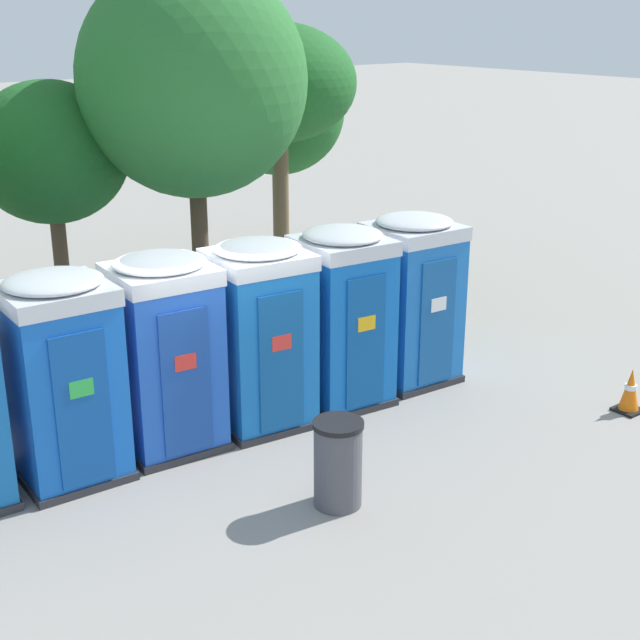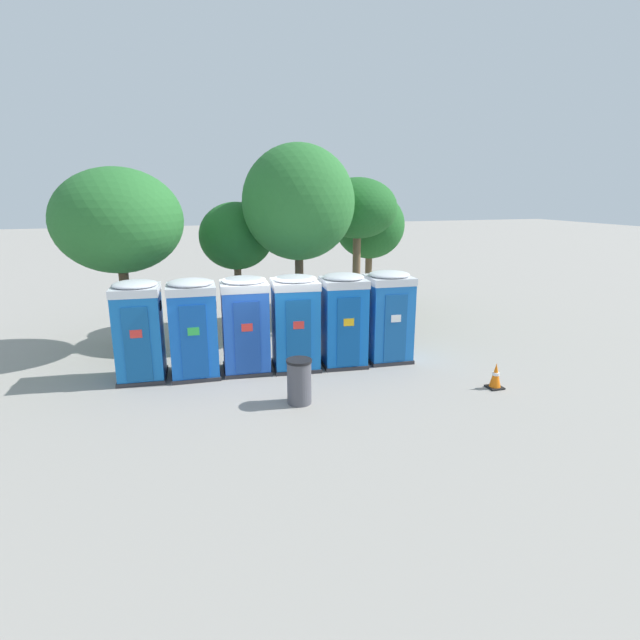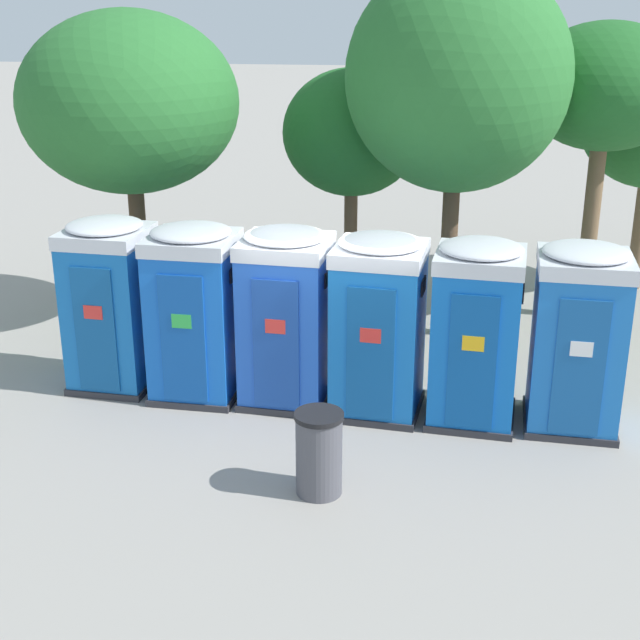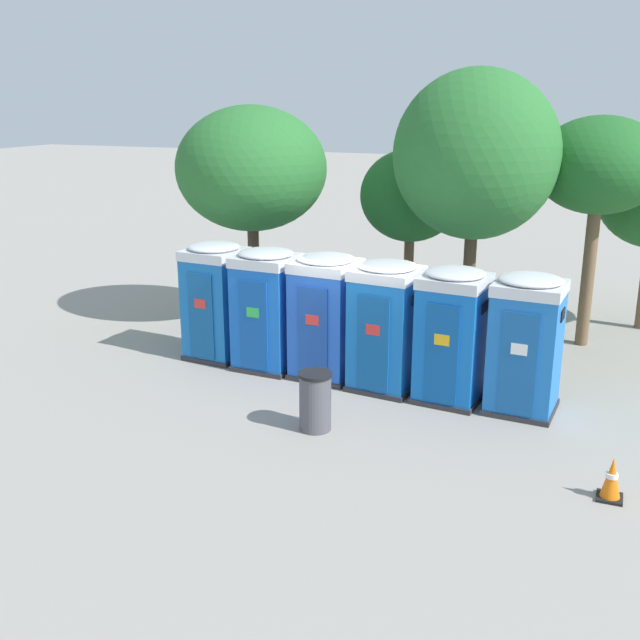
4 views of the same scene
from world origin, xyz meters
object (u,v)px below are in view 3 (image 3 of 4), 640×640
portapotty_5 (578,337)px  street_tree_1 (458,78)px  portapotty_3 (378,325)px  portapotty_1 (195,311)px  portapotty_0 (111,303)px  portapotty_2 (286,316)px  portapotty_4 (476,332)px  street_tree_2 (605,89)px  street_tree_3 (129,103)px  street_tree_0 (352,134)px  trash_can (319,453)px

portapotty_5 → street_tree_1: bearing=117.4°
portapotty_3 → street_tree_1: size_ratio=0.42×
portapotty_1 → street_tree_1: street_tree_1 is taller
portapotty_0 → portapotty_2: 2.64m
street_tree_1 → portapotty_4: bearing=-83.8°
portapotty_5 → street_tree_2: size_ratio=0.49×
portapotty_2 → street_tree_3: (-3.06, 2.89, 2.55)m
street_tree_0 → street_tree_2: street_tree_2 is taller
portapotty_4 → street_tree_0: bearing=114.5°
portapotty_4 → portapotty_0: bearing=174.5°
portapotty_2 → street_tree_2: bearing=41.0°
portapotty_0 → portapotty_4: size_ratio=1.00×
street_tree_0 → trash_can: street_tree_0 is taller
portapotty_2 → portapotty_4: (2.63, -0.28, 0.00)m
portapotty_3 → street_tree_2: (3.43, 4.29, 2.76)m
portapotty_1 → street_tree_1: (3.60, 2.91, 3.01)m
portapotty_2 → street_tree_1: (2.28, 2.95, 3.01)m
portapotty_5 → portapotty_1: bearing=176.4°
portapotty_3 → portapotty_4: same height
portapotty_3 → street_tree_2: 6.15m
street_tree_3 → portapotty_5: bearing=-24.4°
portapotty_1 → street_tree_2: (6.06, 4.08, 2.76)m
street_tree_2 → street_tree_3: street_tree_3 is taller
portapotty_2 → portapotty_5: 3.97m
street_tree_0 → portapotty_5: bearing=-53.6°
street_tree_1 → street_tree_3: (-5.34, -0.06, -0.47)m
portapotty_1 → trash_can: bearing=-49.9°
portapotty_1 → street_tree_3: 4.20m
portapotty_3 → street_tree_3: 5.92m
portapotty_4 → trash_can: bearing=-130.1°
portapotty_4 → trash_can: size_ratio=2.46×
street_tree_3 → portapotty_0: bearing=-80.8°
portapotty_4 → street_tree_2: (2.11, 4.40, 2.76)m
portapotty_3 → street_tree_0: 5.03m
street_tree_0 → portapotty_3: bearing=-79.8°
portapotty_5 → street_tree_3: (-7.02, 3.18, 2.55)m
portapotty_5 → street_tree_3: size_ratio=0.48×
street_tree_0 → trash_can: bearing=-87.5°
street_tree_1 → trash_can: bearing=-105.4°
portapotty_3 → portapotty_5: same height
portapotty_0 → street_tree_1: 6.37m
portapotty_2 → street_tree_1: size_ratio=0.42×
street_tree_0 → portapotty_0: bearing=-126.7°
street_tree_2 → portapotty_3: bearing=-128.6°
portapotty_5 → portapotty_3: bearing=177.3°
portapotty_0 → portapotty_5: (6.59, -0.52, -0.00)m
portapotty_4 → portapotty_5: size_ratio=1.00×
portapotty_3 → street_tree_1: 4.44m
portapotty_2 → portapotty_3: size_ratio=1.00×
portapotty_3 → portapotty_2: bearing=172.5°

